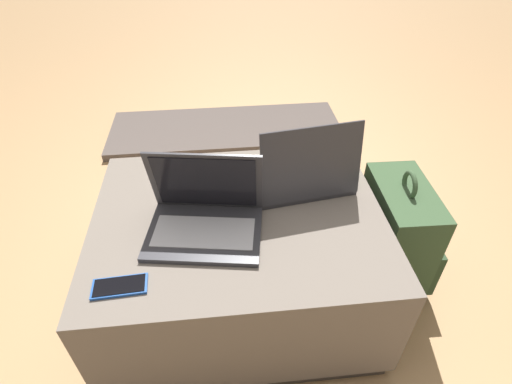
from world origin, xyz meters
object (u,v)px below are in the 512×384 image
(laptop_far, at_px, (302,174))
(backpack, at_px, (396,238))
(cell_phone, at_px, (120,286))
(laptop_near, at_px, (205,215))

(laptop_far, xyz_separation_m, backpack, (0.36, -0.07, -0.27))
(laptop_far, bearing_deg, backpack, 160.57)
(backpack, bearing_deg, cell_phone, 109.73)
(laptop_near, xyz_separation_m, laptop_far, (0.33, 0.17, 0.00))
(laptop_far, distance_m, backpack, 0.46)
(backpack, bearing_deg, laptop_near, 99.79)
(cell_phone, height_order, backpack, backpack)
(laptop_near, distance_m, backpack, 0.75)
(laptop_near, bearing_deg, backpack, 17.11)
(laptop_near, height_order, laptop_far, laptop_far)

